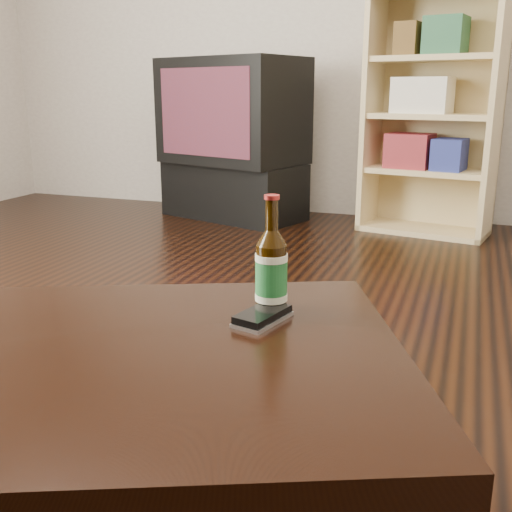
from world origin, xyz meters
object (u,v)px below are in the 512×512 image
(tv_stand, at_px, (234,190))
(beer_bottle, at_px, (271,271))
(bookshelf, at_px, (431,111))
(tv, at_px, (233,111))
(coffee_table, at_px, (39,387))
(phone, at_px, (262,316))

(tv_stand, height_order, beer_bottle, beer_bottle)
(beer_bottle, bearing_deg, tv_stand, 113.22)
(tv_stand, xyz_separation_m, bookshelf, (1.25, 0.00, 0.53))
(bookshelf, bearing_deg, beer_bottle, -80.55)
(tv, height_order, coffee_table, tv)
(beer_bottle, bearing_deg, coffee_table, -133.00)
(tv_stand, bearing_deg, bookshelf, 18.68)
(tv, xyz_separation_m, coffee_table, (0.88, -3.03, -0.33))
(tv_stand, bearing_deg, phone, -48.63)
(tv, height_order, beer_bottle, tv)
(bookshelf, bearing_deg, tv, -168.69)
(tv_stand, relative_size, beer_bottle, 4.23)
(beer_bottle, height_order, phone, beer_bottle)
(tv_stand, relative_size, tv, 0.91)
(tv_stand, distance_m, coffee_table, 3.17)
(phone, bearing_deg, tv_stand, 127.45)
(bookshelf, xyz_separation_m, phone, (-0.08, -2.79, -0.27))
(beer_bottle, relative_size, phone, 1.71)
(tv_stand, distance_m, beer_bottle, 2.99)
(bookshelf, height_order, phone, bookshelf)
(tv_stand, xyz_separation_m, phone, (1.17, -2.78, 0.26))
(tv, bearing_deg, bookshelf, 18.74)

